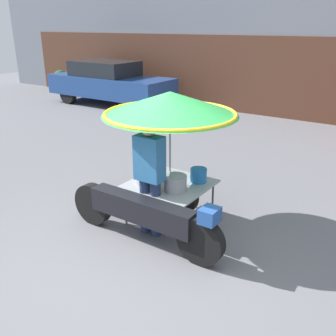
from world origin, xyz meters
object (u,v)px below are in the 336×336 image
(vendor_person, at_px, (150,172))
(parked_car, at_px, (109,82))
(vendor_motorcycle_cart, at_px, (167,128))
(potted_plant, at_px, (61,79))

(vendor_person, bearing_deg, parked_car, 135.73)
(vendor_person, distance_m, parked_car, 9.09)
(parked_car, bearing_deg, vendor_motorcycle_cart, -42.54)
(vendor_motorcycle_cart, distance_m, parked_car, 8.91)
(vendor_person, height_order, potted_plant, vendor_person)
(vendor_motorcycle_cart, height_order, parked_car, vendor_motorcycle_cart)
(vendor_motorcycle_cart, distance_m, potted_plant, 12.25)
(vendor_motorcycle_cart, xyz_separation_m, parked_car, (-6.55, 6.01, -0.65))
(vendor_person, bearing_deg, potted_plant, 144.43)
(vendor_person, bearing_deg, vendor_motorcycle_cart, 83.18)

